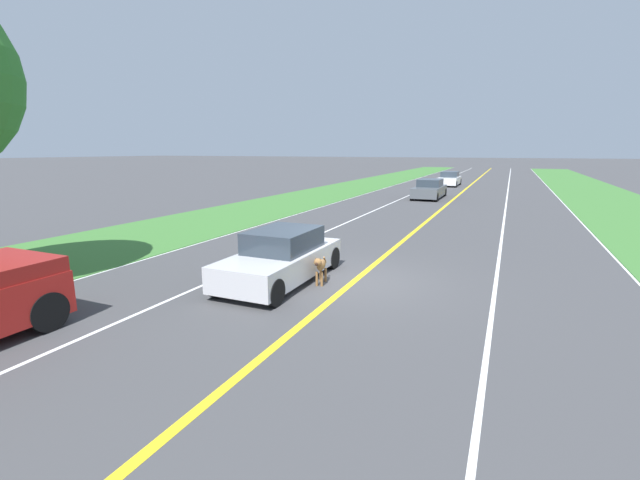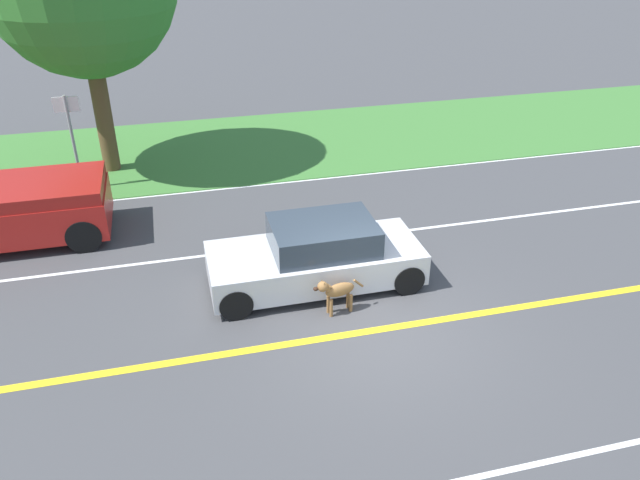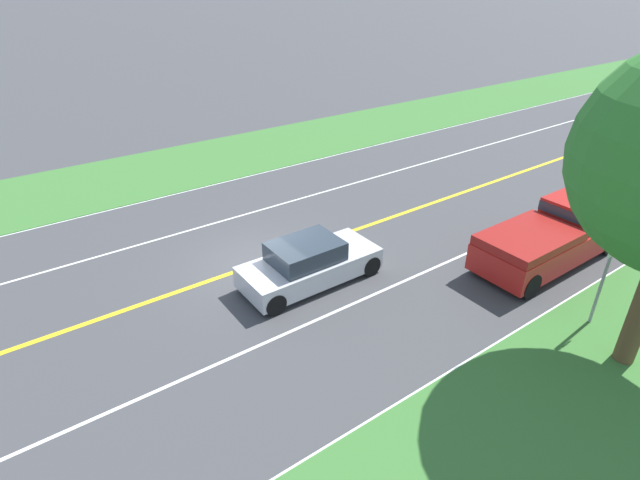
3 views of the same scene
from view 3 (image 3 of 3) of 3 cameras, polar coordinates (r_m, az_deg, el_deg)
name	(u,v)px [view 3 (image 3 of 3)]	position (r m, az deg, el deg)	size (l,w,h in m)	color
ground_plane	(258,264)	(16.33, -7.09, -2.72)	(400.00, 400.00, 0.00)	#424244
centre_divider_line	(258,264)	(16.33, -7.09, -2.70)	(0.18, 160.00, 0.01)	yellow
lane_edge_line_right	(411,397)	(11.92, 10.39, -17.20)	(0.14, 160.00, 0.01)	white
lane_edge_line_left	(177,193)	(22.12, -16.03, 5.15)	(0.14, 160.00, 0.01)	white
lane_dash_same_dir	(321,318)	(13.86, 0.08, -8.91)	(0.10, 160.00, 0.01)	white
lane_dash_oncoming	(212,224)	(19.12, -12.23, 1.82)	(0.10, 160.00, 0.01)	white
grass_verge_left	(153,172)	(24.79, -18.56, 7.36)	(6.00, 160.00, 0.03)	#3D7533
ego_car	(309,263)	(15.00, -1.25, -2.69)	(1.80, 4.29, 1.39)	silver
dog	(287,253)	(15.82, -3.81, -1.53)	(0.32, 1.05, 0.80)	olive
pickup_truck	(554,234)	(17.69, 25.17, 0.61)	(2.05, 5.46, 1.83)	red
oncoming_car	(621,112)	(36.48, 31.17, 12.44)	(1.92, 4.33, 1.36)	navy
street_sign	(606,272)	(14.72, 29.91, -3.16)	(0.11, 0.64, 2.61)	gray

